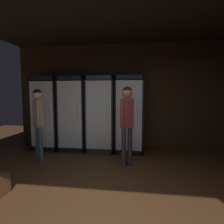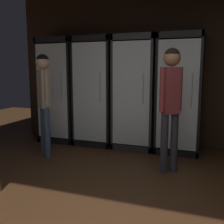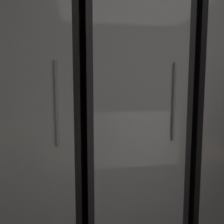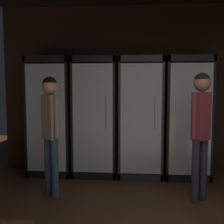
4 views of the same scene
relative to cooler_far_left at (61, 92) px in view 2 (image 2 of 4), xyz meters
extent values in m
cube|color=black|center=(2.09, 0.29, 0.46)|extent=(6.00, 0.06, 2.80)
cube|color=black|center=(0.00, 0.22, 0.03)|extent=(0.70, 0.04, 1.92)
cube|color=black|center=(-0.33, -0.04, 0.03)|extent=(0.04, 0.56, 1.92)
cube|color=black|center=(0.33, -0.04, 0.03)|extent=(0.04, 0.56, 1.92)
cube|color=black|center=(0.00, -0.04, 0.94)|extent=(0.70, 0.56, 0.10)
cube|color=black|center=(0.00, -0.04, -0.89)|extent=(0.70, 0.56, 0.10)
cube|color=white|center=(0.00, 0.19, 0.03)|extent=(0.62, 0.02, 1.68)
cube|color=silver|center=(0.00, -0.31, 0.03)|extent=(0.62, 0.02, 1.68)
cylinder|color=#B2B2B7|center=(0.21, -0.34, 0.12)|extent=(0.02, 0.02, 0.50)
cube|color=silver|center=(0.00, -0.04, -0.82)|extent=(0.60, 0.48, 0.02)
cylinder|color=#194723|center=(-0.23, -0.07, -0.72)|extent=(0.07, 0.07, 0.18)
cylinder|color=#194723|center=(-0.23, -0.07, -0.58)|extent=(0.03, 0.03, 0.09)
cylinder|color=#B2332D|center=(-0.23, -0.07, -0.73)|extent=(0.08, 0.08, 0.05)
cylinder|color=#336B38|center=(-0.08, -0.08, -0.69)|extent=(0.06, 0.06, 0.23)
cylinder|color=#336B38|center=(-0.08, -0.08, -0.54)|extent=(0.02, 0.02, 0.09)
cylinder|color=#2D2D33|center=(-0.08, -0.08, -0.72)|extent=(0.06, 0.06, 0.08)
cylinder|color=#336B38|center=(0.07, -0.08, -0.70)|extent=(0.07, 0.07, 0.21)
cylinder|color=#336B38|center=(0.07, -0.08, -0.55)|extent=(0.02, 0.02, 0.10)
cylinder|color=tan|center=(0.07, -0.08, -0.71)|extent=(0.07, 0.07, 0.07)
cylinder|color=#336B38|center=(0.22, -0.03, -0.69)|extent=(0.08, 0.08, 0.23)
cylinder|color=#336B38|center=(0.22, -0.03, -0.54)|extent=(0.02, 0.02, 0.08)
cylinder|color=beige|center=(0.22, -0.03, -0.69)|extent=(0.08, 0.08, 0.09)
cube|color=silver|center=(0.00, -0.04, -0.40)|extent=(0.60, 0.48, 0.02)
cylinder|color=gray|center=(-0.19, -0.02, -0.29)|extent=(0.07, 0.07, 0.19)
cylinder|color=gray|center=(-0.19, -0.02, -0.17)|extent=(0.02, 0.02, 0.06)
cylinder|color=white|center=(-0.19, -0.02, -0.31)|extent=(0.07, 0.07, 0.05)
cylinder|color=#9EAD99|center=(-0.01, -0.04, -0.27)|extent=(0.08, 0.08, 0.23)
cylinder|color=#9EAD99|center=(-0.01, -0.04, -0.12)|extent=(0.03, 0.03, 0.09)
cylinder|color=tan|center=(-0.01, -0.04, -0.28)|extent=(0.08, 0.08, 0.07)
cylinder|color=gray|center=(0.19, -0.04, -0.29)|extent=(0.07, 0.07, 0.21)
cylinder|color=gray|center=(0.19, -0.04, -0.15)|extent=(0.02, 0.02, 0.08)
cylinder|color=#B2332D|center=(0.19, -0.04, -0.30)|extent=(0.08, 0.08, 0.05)
cube|color=silver|center=(0.00, -0.04, 0.02)|extent=(0.60, 0.48, 0.02)
cylinder|color=gray|center=(-0.22, -0.04, 0.12)|extent=(0.08, 0.08, 0.18)
cylinder|color=gray|center=(-0.22, -0.04, 0.25)|extent=(0.03, 0.03, 0.08)
cylinder|color=white|center=(-0.22, -0.04, 0.09)|extent=(0.08, 0.08, 0.05)
cylinder|color=brown|center=(-0.08, -0.01, 0.13)|extent=(0.08, 0.08, 0.21)
cylinder|color=brown|center=(-0.08, -0.01, 0.27)|extent=(0.02, 0.02, 0.06)
cylinder|color=white|center=(-0.08, -0.01, 0.11)|extent=(0.08, 0.08, 0.05)
cylinder|color=#336B38|center=(0.07, -0.01, 0.12)|extent=(0.07, 0.07, 0.18)
cylinder|color=#336B38|center=(0.07, -0.01, 0.26)|extent=(0.03, 0.03, 0.10)
cylinder|color=beige|center=(0.07, -0.01, 0.13)|extent=(0.08, 0.08, 0.07)
cylinder|color=gray|center=(0.22, -0.01, 0.14)|extent=(0.07, 0.07, 0.22)
cylinder|color=gray|center=(0.22, -0.01, 0.30)|extent=(0.02, 0.02, 0.10)
cylinder|color=beige|center=(0.22, -0.01, 0.14)|extent=(0.07, 0.07, 0.07)
cube|color=silver|center=(0.00, -0.04, 0.44)|extent=(0.60, 0.48, 0.02)
cylinder|color=black|center=(-0.15, -0.01, 0.54)|extent=(0.07, 0.07, 0.19)
cylinder|color=black|center=(-0.15, -0.01, 0.69)|extent=(0.03, 0.03, 0.09)
cylinder|color=#2D2D33|center=(-0.15, -0.01, 0.53)|extent=(0.08, 0.08, 0.07)
cylinder|color=#194723|center=(0.16, -0.03, 0.55)|extent=(0.07, 0.07, 0.20)
cylinder|color=#194723|center=(0.16, -0.03, 0.68)|extent=(0.02, 0.02, 0.07)
cylinder|color=#B2332D|center=(0.16, -0.03, 0.53)|extent=(0.07, 0.07, 0.06)
cube|color=black|center=(0.74, 0.22, 0.03)|extent=(0.70, 0.04, 1.92)
cube|color=black|center=(0.41, -0.04, 0.03)|extent=(0.04, 0.56, 1.92)
cube|color=black|center=(1.06, -0.04, 0.03)|extent=(0.04, 0.56, 1.92)
cube|color=black|center=(0.74, -0.04, 0.94)|extent=(0.70, 0.56, 0.10)
cube|color=black|center=(0.74, -0.04, -0.89)|extent=(0.70, 0.56, 0.10)
cube|color=white|center=(0.74, 0.19, 0.03)|extent=(0.62, 0.02, 1.68)
cube|color=silver|center=(0.74, -0.31, 0.03)|extent=(0.62, 0.02, 1.68)
cylinder|color=#B2B2B7|center=(0.95, -0.34, 0.12)|extent=(0.02, 0.02, 0.50)
cube|color=silver|center=(0.74, -0.04, -0.82)|extent=(0.60, 0.48, 0.02)
cylinder|color=black|center=(0.55, -0.02, -0.71)|extent=(0.07, 0.07, 0.20)
cylinder|color=black|center=(0.55, -0.02, -0.56)|extent=(0.02, 0.02, 0.10)
cylinder|color=beige|center=(0.55, -0.02, -0.72)|extent=(0.07, 0.07, 0.06)
cylinder|color=#336B38|center=(0.73, -0.08, -0.71)|extent=(0.07, 0.07, 0.20)
cylinder|color=#336B38|center=(0.73, -0.08, -0.57)|extent=(0.02, 0.02, 0.06)
cylinder|color=white|center=(0.73, -0.08, -0.72)|extent=(0.07, 0.07, 0.05)
cylinder|color=brown|center=(0.94, -0.05, -0.72)|extent=(0.07, 0.07, 0.18)
cylinder|color=brown|center=(0.94, -0.05, -0.59)|extent=(0.02, 0.02, 0.08)
cylinder|color=tan|center=(0.94, -0.05, -0.71)|extent=(0.07, 0.07, 0.06)
cube|color=silver|center=(0.74, -0.04, -0.26)|extent=(0.60, 0.48, 0.02)
cylinder|color=brown|center=(0.50, -0.05, -0.15)|extent=(0.06, 0.06, 0.20)
cylinder|color=brown|center=(0.50, -0.05, 0.00)|extent=(0.02, 0.02, 0.09)
cylinder|color=#2D2D33|center=(0.50, -0.05, -0.14)|extent=(0.07, 0.07, 0.06)
cylinder|color=#336B38|center=(0.66, -0.08, -0.15)|extent=(0.07, 0.07, 0.19)
cylinder|color=#336B38|center=(0.66, -0.08, -0.01)|extent=(0.02, 0.02, 0.10)
cylinder|color=#B2332D|center=(0.66, -0.08, -0.16)|extent=(0.07, 0.07, 0.06)
cylinder|color=gray|center=(0.82, -0.08, -0.15)|extent=(0.06, 0.06, 0.20)
cylinder|color=gray|center=(0.82, -0.08, -0.01)|extent=(0.03, 0.03, 0.10)
cylinder|color=white|center=(0.82, -0.08, -0.18)|extent=(0.07, 0.07, 0.06)
cylinder|color=gray|center=(0.95, -0.07, -0.14)|extent=(0.07, 0.07, 0.23)
cylinder|color=gray|center=(0.95, -0.07, 0.02)|extent=(0.02, 0.02, 0.09)
cylinder|color=beige|center=(0.95, -0.07, -0.16)|extent=(0.07, 0.07, 0.09)
cube|color=silver|center=(0.74, -0.04, 0.30)|extent=(0.60, 0.48, 0.02)
cylinder|color=brown|center=(0.54, 0.00, 0.43)|extent=(0.08, 0.08, 0.24)
cylinder|color=brown|center=(0.54, 0.00, 0.58)|extent=(0.03, 0.03, 0.07)
cylinder|color=white|center=(0.54, 0.00, 0.39)|extent=(0.08, 0.08, 0.08)
cylinder|color=gray|center=(0.73, -0.09, 0.42)|extent=(0.07, 0.07, 0.22)
cylinder|color=gray|center=(0.73, -0.09, 0.57)|extent=(0.02, 0.02, 0.09)
cylinder|color=#2D2D33|center=(0.73, -0.09, 0.39)|extent=(0.07, 0.07, 0.08)
cylinder|color=#9EAD99|center=(0.94, -0.05, 0.40)|extent=(0.08, 0.08, 0.19)
cylinder|color=#9EAD99|center=(0.94, -0.05, 0.54)|extent=(0.02, 0.02, 0.09)
cylinder|color=beige|center=(0.94, -0.05, 0.40)|extent=(0.08, 0.08, 0.06)
cube|color=#2B2B30|center=(1.47, 0.22, 0.03)|extent=(0.70, 0.04, 1.92)
cube|color=#2B2B30|center=(1.14, -0.04, 0.03)|extent=(0.04, 0.56, 1.92)
cube|color=#2B2B30|center=(1.80, -0.04, 0.03)|extent=(0.04, 0.56, 1.92)
cube|color=#2B2B30|center=(1.47, -0.04, 0.94)|extent=(0.70, 0.56, 0.10)
cube|color=#2B2B30|center=(1.47, -0.04, -0.89)|extent=(0.70, 0.56, 0.10)
cube|color=white|center=(1.47, 0.19, 0.03)|extent=(0.62, 0.02, 1.68)
cube|color=silver|center=(1.47, -0.31, 0.03)|extent=(0.62, 0.02, 1.68)
cylinder|color=#B2B2B7|center=(1.68, -0.34, 0.12)|extent=(0.02, 0.02, 0.50)
cube|color=silver|center=(1.47, -0.04, -0.82)|extent=(0.60, 0.48, 0.02)
cylinder|color=#9EAD99|center=(1.27, -0.04, -0.71)|extent=(0.08, 0.08, 0.19)
cylinder|color=#9EAD99|center=(1.27, -0.04, -0.57)|extent=(0.03, 0.03, 0.09)
cylinder|color=#2D2D33|center=(1.27, -0.04, -0.73)|extent=(0.08, 0.08, 0.07)
cylinder|color=black|center=(1.46, -0.04, -0.70)|extent=(0.08, 0.08, 0.22)
cylinder|color=black|center=(1.46, -0.04, -0.54)|extent=(0.02, 0.02, 0.10)
cylinder|color=#2D2D33|center=(1.46, -0.04, -0.69)|extent=(0.08, 0.08, 0.08)
cylinder|color=brown|center=(1.66, -0.02, -0.69)|extent=(0.07, 0.07, 0.23)
cylinder|color=brown|center=(1.66, -0.02, -0.54)|extent=(0.03, 0.03, 0.08)
cylinder|color=beige|center=(1.66, -0.02, -0.70)|extent=(0.07, 0.07, 0.09)
cube|color=silver|center=(1.47, -0.04, -0.26)|extent=(0.60, 0.48, 0.02)
cylinder|color=#336B38|center=(1.26, -0.03, -0.14)|extent=(0.07, 0.07, 0.23)
cylinder|color=#336B38|center=(1.26, -0.03, 0.01)|extent=(0.02, 0.02, 0.07)
cylinder|color=beige|center=(1.26, -0.03, -0.17)|extent=(0.07, 0.07, 0.09)
cylinder|color=#336B38|center=(1.40, -0.06, -0.15)|extent=(0.07, 0.07, 0.20)
cylinder|color=#336B38|center=(1.40, -0.06, 0.00)|extent=(0.02, 0.02, 0.10)
cylinder|color=tan|center=(1.40, -0.06, -0.15)|extent=(0.08, 0.08, 0.08)
cylinder|color=#9EAD99|center=(1.55, -0.03, -0.13)|extent=(0.06, 0.06, 0.24)
cylinder|color=#9EAD99|center=(1.55, -0.03, 0.02)|extent=(0.02, 0.02, 0.07)
cylinder|color=beige|center=(1.55, -0.03, -0.15)|extent=(0.07, 0.07, 0.07)
cylinder|color=#9EAD99|center=(1.70, -0.08, -0.15)|extent=(0.07, 0.07, 0.20)
cylinder|color=#9EAD99|center=(1.70, -0.08, -0.02)|extent=(0.02, 0.02, 0.08)
cylinder|color=beige|center=(1.70, -0.08, -0.18)|extent=(0.08, 0.08, 0.05)
cube|color=silver|center=(1.47, -0.04, 0.30)|extent=(0.60, 0.48, 0.02)
cylinder|color=#194723|center=(1.28, -0.01, 0.43)|extent=(0.08, 0.08, 0.24)
cylinder|color=#194723|center=(1.28, -0.01, 0.58)|extent=(0.02, 0.02, 0.08)
cylinder|color=white|center=(1.28, -0.01, 0.41)|extent=(0.08, 0.08, 0.08)
cylinder|color=brown|center=(1.48, -0.01, 0.41)|extent=(0.06, 0.06, 0.20)
cylinder|color=brown|center=(1.48, -0.01, 0.55)|extent=(0.02, 0.02, 0.09)
cylinder|color=#B2332D|center=(1.48, -0.01, 0.38)|extent=(0.07, 0.07, 0.07)
cylinder|color=#194723|center=(1.67, -0.08, 0.41)|extent=(0.08, 0.08, 0.20)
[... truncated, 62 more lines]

